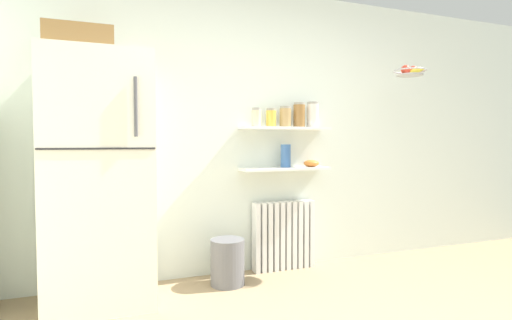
% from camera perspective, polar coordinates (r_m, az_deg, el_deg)
% --- Properties ---
extents(back_wall, '(7.04, 0.10, 2.60)m').
position_cam_1_polar(back_wall, '(3.73, 0.46, 4.18)').
color(back_wall, silver).
rests_on(back_wall, ground_plane).
extents(refrigerator, '(0.74, 0.68, 1.99)m').
position_cam_1_polar(refrigerator, '(3.12, -21.75, -2.06)').
color(refrigerator, silver).
rests_on(refrigerator, ground_plane).
extents(radiator, '(0.60, 0.12, 0.64)m').
position_cam_1_polar(radiator, '(3.79, 4.01, -10.81)').
color(radiator, white).
rests_on(radiator, ground_plane).
extents(wall_shelf_lower, '(0.85, 0.22, 0.02)m').
position_cam_1_polar(wall_shelf_lower, '(3.66, 4.24, -1.27)').
color(wall_shelf_lower, white).
extents(wall_shelf_upper, '(0.85, 0.22, 0.02)m').
position_cam_1_polar(wall_shelf_upper, '(3.66, 4.26, 4.61)').
color(wall_shelf_upper, white).
extents(storage_jar_0, '(0.09, 0.09, 0.17)m').
position_cam_1_polar(storage_jar_0, '(3.55, 0.06, 6.19)').
color(storage_jar_0, beige).
rests_on(storage_jar_0, wall_shelf_upper).
extents(storage_jar_1, '(0.09, 0.09, 0.17)m').
position_cam_1_polar(storage_jar_1, '(3.61, 2.20, 6.14)').
color(storage_jar_1, yellow).
rests_on(storage_jar_1, wall_shelf_upper).
extents(storage_jar_2, '(0.11, 0.11, 0.19)m').
position_cam_1_polar(storage_jar_2, '(3.66, 4.26, 6.26)').
color(storage_jar_2, tan).
rests_on(storage_jar_2, wall_shelf_upper).
extents(storage_jar_3, '(0.11, 0.11, 0.23)m').
position_cam_1_polar(storage_jar_3, '(3.73, 6.27, 6.48)').
color(storage_jar_3, olive).
rests_on(storage_jar_3, wall_shelf_upper).
extents(storage_jar_4, '(0.12, 0.12, 0.24)m').
position_cam_1_polar(storage_jar_4, '(3.79, 8.20, 6.48)').
color(storage_jar_4, silver).
rests_on(storage_jar_4, wall_shelf_upper).
extents(vase, '(0.09, 0.09, 0.21)m').
position_cam_1_polar(vase, '(3.66, 4.31, 0.59)').
color(vase, '#38609E').
rests_on(vase, wall_shelf_lower).
extents(shelf_bowl, '(0.15, 0.15, 0.07)m').
position_cam_1_polar(shelf_bowl, '(3.79, 8.01, -0.48)').
color(shelf_bowl, orange).
rests_on(shelf_bowl, wall_shelf_lower).
extents(trash_bin, '(0.28, 0.28, 0.38)m').
position_cam_1_polar(trash_bin, '(3.42, -4.14, -14.50)').
color(trash_bin, slate).
rests_on(trash_bin, ground_plane).
extents(hanging_fruit_basket, '(0.29, 0.29, 0.10)m').
position_cam_1_polar(hanging_fruit_basket, '(3.98, 21.40, 11.87)').
color(hanging_fruit_basket, '#B2B2B7').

